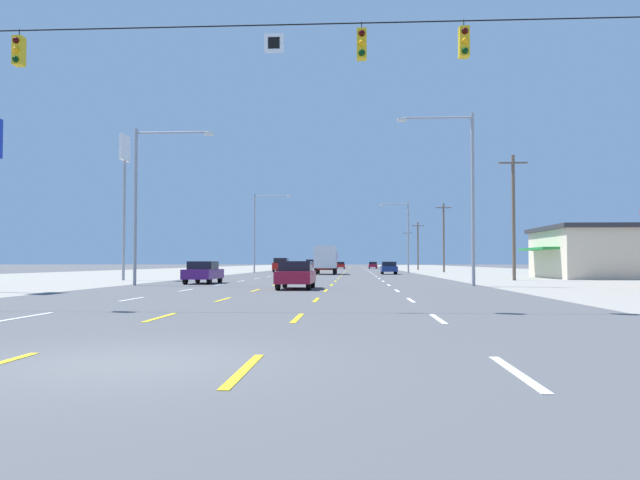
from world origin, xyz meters
name	(u,v)px	position (x,y,z in m)	size (l,w,h in m)	color
ground_plane	(329,274)	(0.00, 66.00, 0.00)	(572.00, 572.00, 0.00)	#4C4C4F
lot_apron_left	(127,274)	(-24.75, 66.00, 0.00)	(28.00, 440.00, 0.01)	gray
lot_apron_right	(538,274)	(24.75, 66.00, 0.00)	(28.00, 440.00, 0.01)	gray
lane_markings	(338,270)	(0.00, 104.50, 0.01)	(10.64, 227.60, 0.01)	white
signal_span_wire	(256,129)	(0.16, 10.23, 5.52)	(25.66, 0.53, 9.62)	brown
sedan_center_turn_nearest	(296,275)	(0.10, 23.88, 0.76)	(1.80, 4.50, 1.46)	maroon
sedan_far_left_near	(203,272)	(-6.79, 31.72, 0.76)	(1.80, 4.50, 1.46)	#4C196B
box_truck_center_turn_mid	(326,258)	(-0.16, 62.77, 1.84)	(2.40, 7.20, 3.23)	red
sedan_far_right_midfar	(389,268)	(7.10, 63.57, 0.76)	(1.80, 4.50, 1.46)	navy
suv_far_left_far	(281,265)	(-7.18, 78.07, 1.03)	(1.98, 4.90, 1.98)	red
sedan_inner_left_farther	(320,266)	(-3.28, 104.70, 0.76)	(1.80, 4.50, 1.46)	silver
sedan_center_turn_farthest	(341,265)	(0.16, 121.06, 0.76)	(1.80, 4.50, 1.46)	red
sedan_far_right_distant_a	(373,265)	(7.01, 125.48, 0.76)	(1.80, 4.50, 1.46)	maroon
suv_far_left_distant_b	(311,264)	(-6.76, 129.50, 1.03)	(1.98, 4.90, 1.98)	maroon
storefront_right_row_1	(597,252)	(24.36, 46.93, 2.29)	(10.56, 11.50, 4.53)	beige
pole_sign_left_row_1	(124,173)	(-14.74, 38.52, 8.37)	(0.24, 1.78, 11.32)	gray
streetlight_left_row_0	(144,193)	(-9.61, 28.32, 5.63)	(4.87, 0.26, 9.56)	gray
streetlight_right_row_0	(465,185)	(9.69, 28.32, 5.95)	(4.51, 0.26, 10.25)	gray
streetlight_left_row_1	(258,227)	(-9.63, 72.92, 6.11)	(4.94, 0.26, 10.46)	gray
streetlight_right_row_1	(405,232)	(9.75, 72.92, 5.35)	(3.93, 0.26, 9.23)	gray
utility_pole_right_row_0	(514,215)	(15.41, 39.86, 5.04)	(2.20, 0.26, 9.69)	brown
utility_pole_right_row_1	(444,236)	(15.54, 78.54, 5.00)	(2.20, 0.26, 9.60)	brown
utility_pole_right_row_2	(418,245)	(14.42, 103.00, 4.45)	(2.20, 0.26, 8.51)	brown
utility_pole_right_row_3	(408,248)	(15.26, 133.71, 4.51)	(2.20, 0.26, 8.64)	brown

